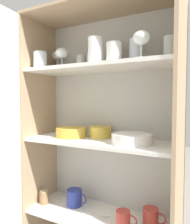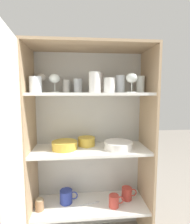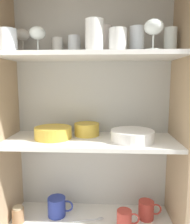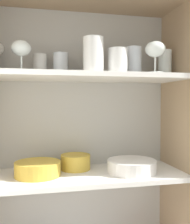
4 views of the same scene
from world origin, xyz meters
The scene contains 16 objects.
cupboard_back_panel centered at (0.00, 0.33, 0.75)m, with size 0.91×0.02×1.51m, color silver.
cupboard_side_right centered at (0.44, 0.16, 0.75)m, with size 0.02×0.36×1.51m, color tan.
shelf_board_middle centered at (0.00, 0.16, 0.75)m, with size 0.87×0.32×0.02m, color white.
shelf_board_upper centered at (0.00, 0.16, 1.18)m, with size 0.87×0.32×0.02m, color white.
tumbler_glass_0 centered at (0.39, 0.18, 1.25)m, with size 0.06×0.06×0.12m.
tumbler_glass_1 centered at (0.02, 0.08, 1.26)m, with size 0.08×0.08×0.14m.
tumbler_glass_2 centered at (0.22, 0.16, 1.25)m, with size 0.07×0.07×0.13m.
tumbler_glass_3 centered at (0.06, 0.23, 1.26)m, with size 0.08×0.08×0.15m.
tumbler_glass_4 centered at (-0.09, 0.24, 1.24)m, with size 0.07×0.07×0.10m.
tumbler_glass_5 centered at (0.13, 0.09, 1.24)m, with size 0.08×0.08×0.10m.
tumbler_glass_7 centered at (-0.18, 0.26, 1.24)m, with size 0.06×0.06×0.10m.
wine_glass_0 centered at (-0.26, 0.15, 1.28)m, with size 0.08×0.08×0.13m.
wine_glass_2 centered at (0.28, 0.06, 1.28)m, with size 0.08×0.08×0.13m.
plate_stack_white centered at (0.21, 0.14, 0.79)m, with size 0.22×0.22×0.05m.
mixing_bowl_large centered at (-0.20, 0.16, 0.80)m, with size 0.19×0.19×0.06m.
serving_bowl_small centered at (-0.03, 0.24, 0.80)m, with size 0.14×0.14×0.07m.
Camera 4 is at (-0.19, -0.95, 1.07)m, focal length 42.00 mm.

